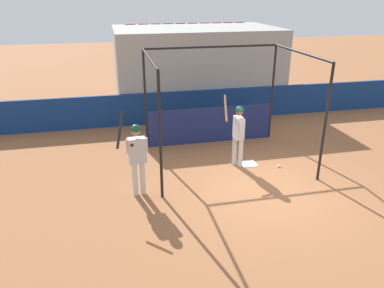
# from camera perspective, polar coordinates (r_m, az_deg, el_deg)

# --- Properties ---
(ground_plane) EXTENTS (60.00, 60.00, 0.00)m
(ground_plane) POSITION_cam_1_polar(r_m,az_deg,el_deg) (9.51, 11.09, -6.84)
(ground_plane) COLOR #935B38
(outfield_wall) EXTENTS (24.00, 0.12, 1.16)m
(outfield_wall) POSITION_cam_1_polar(r_m,az_deg,el_deg) (14.16, 2.43, 5.97)
(outfield_wall) COLOR navy
(outfield_wall) RESTS_ON ground
(bleacher_section) EXTENTS (6.50, 4.00, 3.24)m
(bleacher_section) POSITION_cam_1_polar(r_m,az_deg,el_deg) (15.87, 0.54, 11.61)
(bleacher_section) COLOR #9E9E99
(bleacher_section) RESTS_ON ground
(batting_cage) EXTENTS (4.16, 3.22, 3.06)m
(batting_cage) POSITION_cam_1_polar(r_m,az_deg,el_deg) (11.30, 3.65, 5.10)
(batting_cage) COLOR black
(batting_cage) RESTS_ON ground
(home_plate) EXTENTS (0.44, 0.44, 0.02)m
(home_plate) POSITION_cam_1_polar(r_m,az_deg,el_deg) (10.77, 8.60, -2.98)
(home_plate) COLOR white
(home_plate) RESTS_ON ground
(player_batter) EXTENTS (0.54, 0.89, 1.91)m
(player_batter) POSITION_cam_1_polar(r_m,az_deg,el_deg) (10.26, 7.04, 2.07)
(player_batter) COLOR silver
(player_batter) RESTS_ON ground
(player_waiting) EXTENTS (0.74, 0.54, 2.08)m
(player_waiting) POSITION_cam_1_polar(r_m,az_deg,el_deg) (8.75, -8.41, -1.42)
(player_waiting) COLOR silver
(player_waiting) RESTS_ON ground
(baseball) EXTENTS (0.07, 0.07, 0.07)m
(baseball) POSITION_cam_1_polar(r_m,az_deg,el_deg) (10.74, 13.08, -3.26)
(baseball) COLOR white
(baseball) RESTS_ON ground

